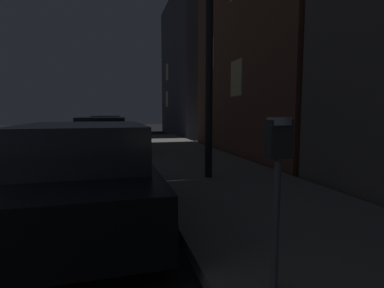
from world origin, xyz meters
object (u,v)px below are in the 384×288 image
object	(u,v)px
parking_meter	(278,161)
car_green	(103,137)
car_blue	(107,128)
car_black	(87,172)
street_lamp	(209,6)

from	to	relation	value
parking_meter	car_green	size ratio (longest dim) A/B	0.32
parking_meter	car_blue	distance (m)	15.60
car_black	street_lamp	bearing A→B (deg)	33.68
car_black	car_green	bearing A→B (deg)	90.02
parking_meter	street_lamp	distance (m)	4.96
car_blue	car_black	bearing A→B (deg)	-90.00
parking_meter	car_green	bearing A→B (deg)	100.15
parking_meter	car_black	xyz separation A→B (m)	(-1.64, 2.50, -0.49)
car_green	car_blue	distance (m)	6.33
street_lamp	car_green	bearing A→B (deg)	115.78
parking_meter	street_lamp	bearing A→B (deg)	79.07
car_black	street_lamp	world-z (taller)	street_lamp
parking_meter	street_lamp	size ratio (longest dim) A/B	0.25
car_black	car_blue	bearing A→B (deg)	90.00
parking_meter	car_green	world-z (taller)	parking_meter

